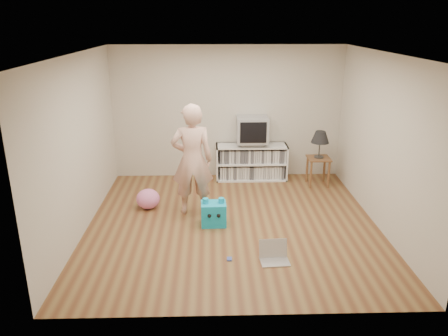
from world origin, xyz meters
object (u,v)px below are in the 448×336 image
at_px(plush_pink, 148,199).
at_px(side_table, 318,164).
at_px(plush_blue, 214,213).
at_px(laptop, 274,255).
at_px(table_lamp, 320,138).
at_px(crt_tv, 252,129).
at_px(person, 192,160).
at_px(dvd_deck, 252,143).
at_px(media_unit, 251,162).

bearing_deg(plush_pink, side_table, 18.06).
bearing_deg(plush_blue, laptop, -55.35).
height_order(side_table, laptop, side_table).
xyz_separation_m(table_lamp, plush_blue, (-2.02, -1.68, -0.75)).
distance_m(table_lamp, laptop, 3.14).
distance_m(crt_tv, laptop, 3.27).
xyz_separation_m(side_table, laptop, (-1.22, -2.76, -0.34)).
distance_m(person, laptop, 2.09).
distance_m(crt_tv, plush_pink, 2.48).
relative_size(crt_tv, side_table, 1.09).
height_order(crt_tv, plush_pink, crt_tv).
height_order(table_lamp, person, person).
bearing_deg(plush_pink, laptop, -42.46).
relative_size(dvd_deck, plush_blue, 1.01).
height_order(laptop, plush_blue, plush_blue).
bearing_deg(crt_tv, media_unit, 90.00).
height_order(crt_tv, side_table, crt_tv).
bearing_deg(plush_blue, plush_pink, 147.32).
bearing_deg(media_unit, person, -124.43).
height_order(media_unit, table_lamp, table_lamp).
relative_size(media_unit, plush_pink, 3.55).
relative_size(table_lamp, person, 0.28).
xyz_separation_m(side_table, table_lamp, (-0.00, 0.00, 0.53)).
xyz_separation_m(laptop, plush_blue, (-0.80, 1.08, 0.12)).
xyz_separation_m(laptop, plush_pink, (-1.90, 1.74, 0.10)).
height_order(laptop, plush_pink, plush_pink).
relative_size(crt_tv, plush_blue, 1.35).
bearing_deg(laptop, plush_blue, 122.53).
bearing_deg(plush_blue, table_lamp, 38.00).
distance_m(side_table, person, 2.70).
distance_m(plush_blue, plush_pink, 1.29).
relative_size(crt_tv, laptop, 1.51).
bearing_deg(person, dvd_deck, -127.14).
xyz_separation_m(media_unit, laptop, (0.03, -3.15, -0.28)).
xyz_separation_m(side_table, plush_blue, (-2.02, -1.68, -0.23)).
distance_m(table_lamp, plush_blue, 2.73).
bearing_deg(table_lamp, plush_blue, -140.21).
relative_size(crt_tv, plush_pink, 1.52).
bearing_deg(laptop, media_unit, 86.62).
xyz_separation_m(crt_tv, plush_pink, (-1.88, -1.39, -0.85)).
distance_m(media_unit, table_lamp, 1.44).
xyz_separation_m(dvd_deck, person, (-1.10, -1.59, 0.18)).
height_order(table_lamp, plush_pink, table_lamp).
distance_m(laptop, plush_pink, 2.58).
height_order(media_unit, plush_pink, media_unit).
xyz_separation_m(person, plush_blue, (0.33, -0.46, -0.73)).
relative_size(table_lamp, laptop, 1.29).
distance_m(person, plush_pink, 1.10).
bearing_deg(dvd_deck, side_table, -16.49).
height_order(person, laptop, person).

